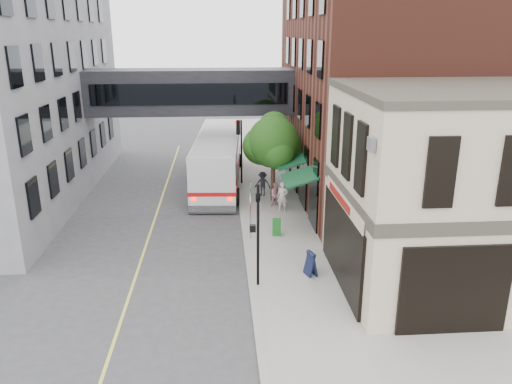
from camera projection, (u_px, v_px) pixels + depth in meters
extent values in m
plane|color=#38383A|center=(252.00, 313.00, 19.48)|extent=(120.00, 120.00, 0.00)
cube|color=gray|center=(268.00, 197.00, 32.88)|extent=(4.00, 60.00, 0.15)
cube|color=#C8B199|center=(464.00, 193.00, 20.75)|extent=(10.00, 8.00, 8.15)
cube|color=#38332B|center=(464.00, 191.00, 20.73)|extent=(10.12, 8.12, 0.50)
cube|color=#38332B|center=(478.00, 90.00, 19.44)|extent=(10.12, 8.12, 0.30)
cube|color=black|center=(341.00, 246.00, 21.08)|extent=(0.14, 6.40, 3.40)
cube|color=black|center=(340.00, 246.00, 21.08)|extent=(0.04, 5.90, 3.00)
cube|color=maroon|center=(339.00, 197.00, 21.05)|extent=(0.03, 3.60, 0.32)
cube|color=#53241A|center=(390.00, 87.00, 32.25)|extent=(12.00, 18.00, 14.00)
cube|color=#0B3217|center=(287.00, 154.00, 31.82)|extent=(1.80, 13.00, 0.40)
cube|color=black|center=(191.00, 92.00, 34.34)|extent=(14.00, 3.00, 3.00)
cube|color=black|center=(190.00, 94.00, 32.87)|extent=(13.00, 0.08, 1.40)
cube|color=black|center=(192.00, 89.00, 35.81)|extent=(13.00, 0.08, 1.40)
cylinder|color=black|center=(258.00, 236.00, 20.67)|extent=(0.12, 0.12, 4.50)
cube|color=black|center=(253.00, 228.00, 20.54)|extent=(0.25, 0.22, 0.30)
imported|color=black|center=(258.00, 194.00, 20.09)|extent=(0.20, 0.16, 1.00)
cylinder|color=black|center=(241.00, 152.00, 34.89)|extent=(0.12, 0.12, 4.50)
cube|color=black|center=(238.00, 147.00, 34.77)|extent=(0.25, 0.22, 0.30)
cube|color=black|center=(238.00, 127.00, 34.34)|extent=(0.28, 0.28, 1.00)
sphere|color=#FF0C05|center=(236.00, 122.00, 34.22)|extent=(0.18, 0.18, 0.18)
cylinder|color=gray|center=(250.00, 211.00, 25.64)|extent=(0.08, 0.08, 3.00)
cube|color=white|center=(250.00, 198.00, 25.42)|extent=(0.03, 0.75, 0.22)
cube|color=#0C591E|center=(250.00, 188.00, 25.25)|extent=(0.03, 0.70, 0.18)
cube|color=#B20C0C|center=(250.00, 208.00, 25.58)|extent=(0.03, 0.30, 0.40)
cylinder|color=#382619|center=(273.00, 179.00, 31.49)|extent=(0.28, 0.28, 2.80)
sphere|color=#164512|center=(273.00, 142.00, 30.75)|extent=(3.20, 3.20, 3.20)
sphere|color=#164512|center=(285.00, 146.00, 31.40)|extent=(2.20, 2.20, 2.20)
sphere|color=#164512|center=(262.00, 146.00, 31.07)|extent=(2.40, 2.40, 2.40)
sphere|color=#164512|center=(274.00, 127.00, 31.08)|extent=(2.00, 2.00, 2.00)
cube|color=#D8CC4C|center=(154.00, 223.00, 28.62)|extent=(0.12, 40.00, 0.01)
cube|color=silver|center=(218.00, 158.00, 35.36)|extent=(3.63, 13.17, 3.28)
cube|color=black|center=(218.00, 151.00, 35.18)|extent=(3.68, 12.95, 1.19)
cube|color=#B20C0C|center=(218.00, 166.00, 35.53)|extent=(3.70, 13.20, 0.25)
cylinder|color=black|center=(191.00, 197.00, 31.22)|extent=(0.41, 1.15, 1.13)
cylinder|color=black|center=(237.00, 197.00, 31.26)|extent=(0.41, 1.15, 1.13)
cylinder|color=black|center=(204.00, 161.00, 39.84)|extent=(0.41, 1.15, 1.13)
cylinder|color=black|center=(240.00, 161.00, 39.87)|extent=(0.41, 1.15, 1.13)
imported|color=silver|center=(282.00, 197.00, 29.82)|extent=(0.76, 0.62, 1.79)
imported|color=#CF8697|center=(276.00, 195.00, 30.61)|extent=(0.81, 0.67, 1.52)
imported|color=black|center=(263.00, 184.00, 32.59)|extent=(1.18, 0.87, 1.62)
cube|color=#16631D|center=(277.00, 227.00, 26.42)|extent=(0.48, 0.44, 0.88)
cube|color=#101632|center=(311.00, 264.00, 22.04)|extent=(0.57, 0.71, 1.10)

